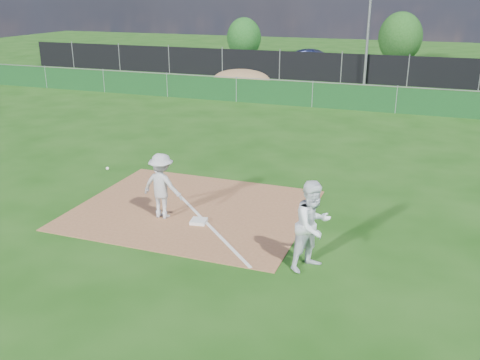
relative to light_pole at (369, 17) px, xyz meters
The scene contains 16 objects.
ground 13.40m from the light_pole, 96.74° to the right, with size 90.00×90.00×0.00m, color #19480F.
infield_dirt 22.11m from the light_pole, 93.95° to the right, with size 6.00×5.00×0.02m, color #905B39.
foul_line 22.11m from the light_pole, 93.95° to the right, with size 0.08×7.00×0.01m, color white.
green_fence 8.55m from the light_pole, 101.02° to the right, with size 44.00×0.05×1.20m, color #103C17.
dirt_mound 8.46m from the light_pole, 147.13° to the right, with size 3.38×2.60×1.17m, color olive.
black_fence 3.46m from the light_pole, 168.69° to the left, with size 46.00×0.04×1.80m, color black.
parking_lot 6.80m from the light_pole, 105.80° to the left, with size 46.00×9.00×0.01m, color black.
light_pole is the anchor object (origin of this frame).
first_base 22.81m from the light_pole, 92.53° to the right, with size 0.38×0.38×0.08m, color white.
play_at_first 22.71m from the light_pole, 95.09° to the right, with size 2.21×0.71×1.68m.
runner 23.97m from the light_pole, 84.85° to the right, with size 0.93×0.73×1.92m, color white.
car_left 10.74m from the light_pole, 154.77° to the left, with size 1.56×3.88×1.32m, color #AFB2B7.
car_mid 7.38m from the light_pole, 129.89° to the left, with size 1.53×4.38×1.44m, color black.
car_right 6.58m from the light_pole, 46.67° to the left, with size 1.63×4.01×1.16m, color black.
tree_left 15.18m from the light_pole, 139.22° to the left, with size 2.84×2.84×3.37m.
tree_mid 11.03m from the light_pole, 83.96° to the left, with size 3.34×3.34×3.96m.
Camera 1 is at (5.66, -10.81, 5.48)m, focal length 40.00 mm.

